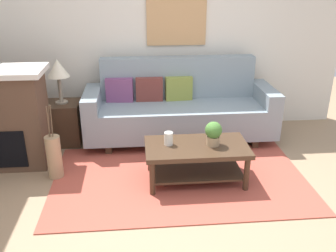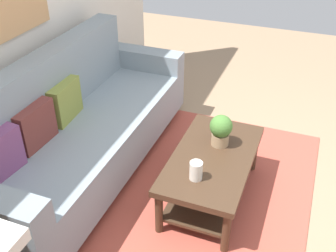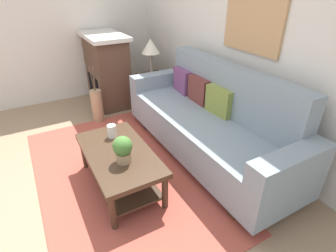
% 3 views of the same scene
% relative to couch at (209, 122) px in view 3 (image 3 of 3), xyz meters
% --- Properties ---
extents(ground_plane, '(9.03, 9.03, 0.00)m').
position_rel_couch_xyz_m(ground_plane, '(-0.13, -1.59, -0.43)').
color(ground_plane, '#9E7F60').
extents(wall_back, '(5.03, 0.10, 2.70)m').
position_rel_couch_xyz_m(wall_back, '(-0.13, 0.53, 0.92)').
color(wall_back, silver).
rests_on(wall_back, ground_plane).
extents(wall_left, '(0.10, 5.08, 2.70)m').
position_rel_couch_xyz_m(wall_left, '(-2.69, -1.05, 0.92)').
color(wall_left, silver).
rests_on(wall_left, ground_plane).
extents(area_rug, '(2.79, 1.68, 0.01)m').
position_rel_couch_xyz_m(area_rug, '(-0.13, -1.09, -0.43)').
color(area_rug, '#B24C3D').
rests_on(area_rug, ground_plane).
extents(couch, '(2.50, 0.84, 1.08)m').
position_rel_couch_xyz_m(couch, '(0.00, 0.00, 0.00)').
color(couch, gray).
rests_on(couch, ground_plane).
extents(throw_pillow_plum, '(0.37, 0.15, 0.32)m').
position_rel_couch_xyz_m(throw_pillow_plum, '(-0.80, 0.12, 0.25)').
color(throw_pillow_plum, '#7A4270').
rests_on(throw_pillow_plum, couch).
extents(throw_pillow_maroon, '(0.36, 0.13, 0.32)m').
position_rel_couch_xyz_m(throw_pillow_maroon, '(-0.40, 0.12, 0.25)').
color(throw_pillow_maroon, brown).
rests_on(throw_pillow_maroon, couch).
extents(throw_pillow_olive, '(0.37, 0.15, 0.32)m').
position_rel_couch_xyz_m(throw_pillow_olive, '(0.00, 0.12, 0.25)').
color(throw_pillow_olive, olive).
rests_on(throw_pillow_olive, couch).
extents(coffee_table, '(1.10, 0.60, 0.43)m').
position_rel_couch_xyz_m(coffee_table, '(0.05, -1.14, -0.12)').
color(coffee_table, '#422D1E').
rests_on(coffee_table, ground_plane).
extents(tabletop_vase, '(0.09, 0.09, 0.14)m').
position_rel_couch_xyz_m(tabletop_vase, '(-0.25, -1.10, 0.07)').
color(tabletop_vase, white).
rests_on(tabletop_vase, coffee_table).
extents(potted_plant_tabletop, '(0.18, 0.18, 0.26)m').
position_rel_couch_xyz_m(potted_plant_tabletop, '(0.22, -1.15, 0.14)').
color(potted_plant_tabletop, tan).
rests_on(potted_plant_tabletop, coffee_table).
extents(side_table, '(0.44, 0.44, 0.56)m').
position_rel_couch_xyz_m(side_table, '(-1.55, 0.01, -0.15)').
color(side_table, '#422D1E').
rests_on(side_table, ground_plane).
extents(table_lamp, '(0.28, 0.28, 0.57)m').
position_rel_couch_xyz_m(table_lamp, '(-1.55, 0.01, 0.56)').
color(table_lamp, gray).
rests_on(table_lamp, side_table).
extents(fireplace, '(1.02, 0.58, 1.16)m').
position_rel_couch_xyz_m(fireplace, '(-2.09, -0.55, 0.15)').
color(fireplace, brown).
rests_on(fireplace, ground_plane).
extents(floor_vase, '(0.16, 0.16, 0.50)m').
position_rel_couch_xyz_m(floor_vase, '(-1.50, -0.93, -0.18)').
color(floor_vase, tan).
rests_on(floor_vase, ground_plane).
extents(floor_vase_branch_a, '(0.03, 0.01, 0.36)m').
position_rel_couch_xyz_m(floor_vase_branch_a, '(-1.48, -0.93, 0.24)').
color(floor_vase_branch_a, brown).
rests_on(floor_vase_branch_a, floor_vase).
extents(floor_vase_branch_b, '(0.04, 0.02, 0.36)m').
position_rel_couch_xyz_m(floor_vase_branch_b, '(-1.51, -0.91, 0.24)').
color(floor_vase_branch_b, brown).
rests_on(floor_vase_branch_b, floor_vase).
extents(floor_vase_branch_c, '(0.02, 0.04, 0.36)m').
position_rel_couch_xyz_m(floor_vase_branch_c, '(-1.51, -0.95, 0.24)').
color(floor_vase_branch_c, brown).
rests_on(floor_vase_branch_c, floor_vase).
extents(framed_painting, '(0.81, 0.03, 0.69)m').
position_rel_couch_xyz_m(framed_painting, '(0.00, 0.46, 1.11)').
color(framed_painting, tan).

